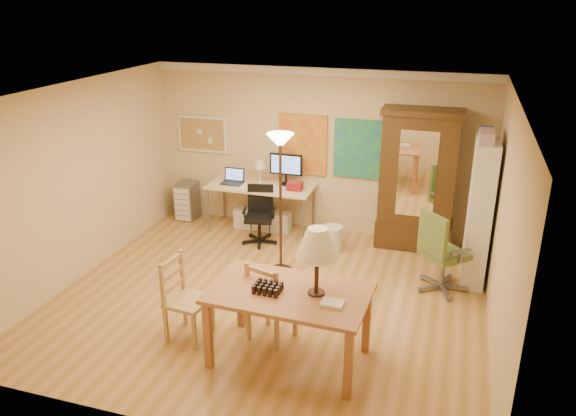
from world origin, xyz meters
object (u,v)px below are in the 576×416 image
(armoire, at_px, (417,189))
(computer_desk, at_px, (264,203))
(dining_table, at_px, (299,279))
(bookshelf, at_px, (479,213))
(office_chair_black, at_px, (260,228))
(office_chair_green, at_px, (441,269))

(armoire, bearing_deg, computer_desk, -178.18)
(dining_table, height_order, bookshelf, bookshelf)
(office_chair_black, xyz_separation_m, armoire, (2.37, 0.59, 0.71))
(office_chair_black, relative_size, armoire, 0.42)
(office_chair_black, bearing_deg, dining_table, -62.39)
(dining_table, distance_m, office_chair_black, 3.26)
(office_chair_black, distance_m, bookshelf, 3.37)
(dining_table, bearing_deg, office_chair_green, 56.03)
(dining_table, distance_m, armoire, 3.52)
(office_chair_black, xyz_separation_m, office_chair_green, (2.86, -0.75, 0.06))
(bookshelf, bearing_deg, office_chair_green, -132.22)
(computer_desk, relative_size, bookshelf, 0.87)
(armoire, bearing_deg, dining_table, -104.85)
(dining_table, xyz_separation_m, computer_desk, (-1.57, 3.32, -0.51))
(armoire, relative_size, bookshelf, 1.09)
(office_chair_black, bearing_deg, computer_desk, 101.69)
(bookshelf, bearing_deg, dining_table, -125.62)
(office_chair_green, bearing_deg, dining_table, -123.97)
(office_chair_black, bearing_deg, bookshelf, -4.99)
(office_chair_black, bearing_deg, office_chair_green, -14.66)
(computer_desk, relative_size, office_chair_green, 1.54)
(office_chair_green, bearing_deg, office_chair_black, 165.34)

